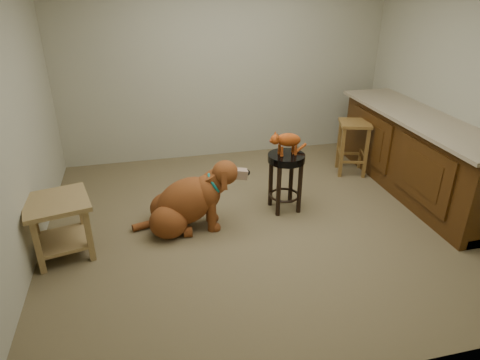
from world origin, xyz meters
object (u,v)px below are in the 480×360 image
object	(u,v)px
padded_stool	(286,171)
wood_stool	(352,147)
tabby_kitten	(286,141)
side_table	(59,219)
golden_retriever	(187,203)

from	to	relation	value
padded_stool	wood_stool	world-z (taller)	wood_stool
tabby_kitten	padded_stool	bearing A→B (deg)	-5.72
side_table	tabby_kitten	xyz separation A→B (m)	(2.28, 0.34, 0.44)
side_table	golden_retriever	size ratio (longest dim) A/B	0.54
padded_stool	wood_stool	bearing A→B (deg)	31.87
padded_stool	tabby_kitten	size ratio (longest dim) A/B	1.42
padded_stool	golden_retriever	size ratio (longest dim) A/B	0.54
side_table	tabby_kitten	bearing A→B (deg)	8.54
side_table	tabby_kitten	world-z (taller)	tabby_kitten
wood_stool	tabby_kitten	size ratio (longest dim) A/B	1.51
wood_stool	side_table	bearing A→B (deg)	-162.83
padded_stool	side_table	world-z (taller)	padded_stool
side_table	golden_retriever	distance (m)	1.21
wood_stool	side_table	size ratio (longest dim) A/B	1.05
side_table	golden_retriever	world-z (taller)	golden_retriever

